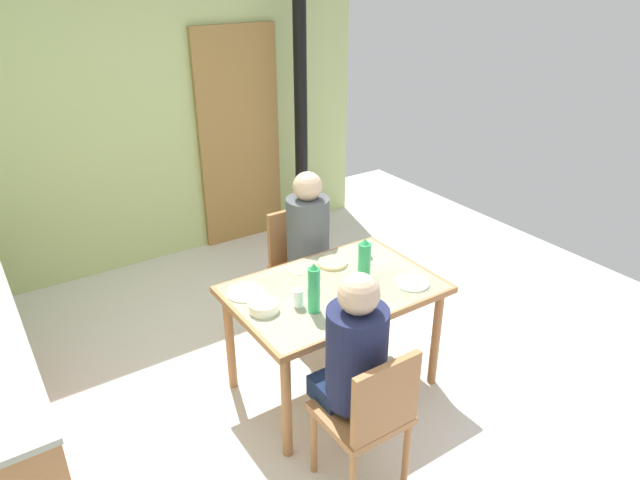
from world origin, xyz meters
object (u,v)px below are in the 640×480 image
object	(u,v)px
person_near_diner	(355,353)
water_bottle_green_far	(364,260)
person_far_diner	(309,233)
serving_bowl_center	(264,306)
dining_table	(334,298)
water_bottle_green_near	(314,289)
chair_far_diner	(299,261)
chair_near_diner	(370,414)

from	to	relation	value
person_near_diner	water_bottle_green_far	xyz separation A→B (m)	(0.52, 0.60, 0.08)
person_far_diner	serving_bowl_center	world-z (taller)	person_far_diner
person_near_diner	water_bottle_green_far	distance (m)	0.80
dining_table	person_near_diner	xyz separation A→B (m)	(-0.32, -0.63, 0.13)
dining_table	water_bottle_green_near	distance (m)	0.36
chair_far_diner	person_near_diner	size ratio (longest dim) A/B	1.13
person_far_diner	water_bottle_green_far	distance (m)	0.66
dining_table	chair_far_diner	xyz separation A→B (m)	(0.23, 0.77, -0.15)
chair_far_diner	water_bottle_green_near	world-z (taller)	water_bottle_green_near
person_near_diner	water_bottle_green_far	bearing A→B (deg)	49.11
dining_table	chair_far_diner	world-z (taller)	chair_far_diner
chair_far_diner	person_far_diner	distance (m)	0.31
person_near_diner	person_far_diner	world-z (taller)	same
person_far_diner	water_bottle_green_far	bearing A→B (deg)	87.68
water_bottle_green_near	serving_bowl_center	size ratio (longest dim) A/B	1.78
water_bottle_green_far	person_far_diner	bearing A→B (deg)	87.68
chair_far_diner	serving_bowl_center	world-z (taller)	chair_far_diner
dining_table	water_bottle_green_far	bearing A→B (deg)	-7.30
water_bottle_green_near	serving_bowl_center	distance (m)	0.30
dining_table	chair_near_diner	bearing A→B (deg)	-112.66
person_far_diner	dining_table	bearing A→B (deg)	69.98
chair_near_diner	person_near_diner	xyz separation A→B (m)	(0.00, 0.14, 0.28)
dining_table	person_far_diner	xyz separation A→B (m)	(0.23, 0.63, 0.13)
chair_far_diner	water_bottle_green_far	bearing A→B (deg)	88.08
dining_table	water_bottle_green_near	bearing A→B (deg)	-147.82
chair_far_diner	water_bottle_green_near	distance (m)	1.10
chair_near_diner	water_bottle_green_far	xyz separation A→B (m)	(0.52, 0.74, 0.36)
chair_near_diner	serving_bowl_center	bearing A→B (deg)	101.08
chair_near_diner	water_bottle_green_near	bearing A→B (deg)	82.74
serving_bowl_center	water_bottle_green_far	bearing A→B (deg)	-2.85
water_bottle_green_far	serving_bowl_center	xyz separation A→B (m)	(-0.68, 0.03, -0.10)
person_far_diner	serving_bowl_center	xyz separation A→B (m)	(-0.70, -0.62, -0.02)
chair_near_diner	water_bottle_green_near	xyz separation A→B (m)	(0.08, 0.61, 0.38)
dining_table	person_near_diner	bearing A→B (deg)	-116.92
chair_near_diner	chair_far_diner	bearing A→B (deg)	70.27
chair_near_diner	person_far_diner	size ratio (longest dim) A/B	1.13
chair_far_diner	water_bottle_green_far	xyz separation A→B (m)	(-0.03, -0.79, 0.36)
chair_far_diner	person_far_diner	bearing A→B (deg)	90.00
chair_far_diner	water_bottle_green_far	size ratio (longest dim) A/B	3.17
chair_far_diner	water_bottle_green_far	world-z (taller)	water_bottle_green_far
water_bottle_green_near	water_bottle_green_far	size ratio (longest dim) A/B	1.10
dining_table	water_bottle_green_near	xyz separation A→B (m)	(-0.24, -0.15, 0.22)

